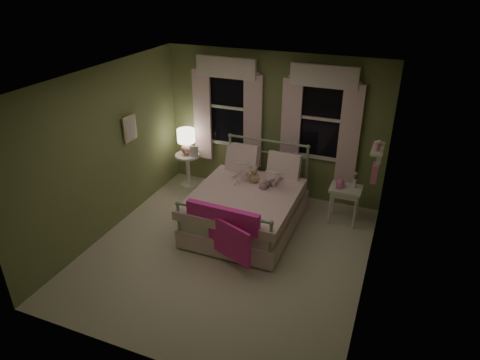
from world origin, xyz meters
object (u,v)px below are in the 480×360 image
at_px(teddy_bear, 254,176).
at_px(nightstand_left, 188,165).
at_px(nightstand_right, 345,193).
at_px(bed, 247,205).
at_px(child_right, 274,166).
at_px(child_left, 242,160).
at_px(table_lamp, 186,139).

relative_size(teddy_bear, nightstand_left, 0.46).
height_order(teddy_bear, nightstand_right, teddy_bear).
height_order(bed, teddy_bear, bed).
bearing_deg(child_right, child_left, 15.56).
distance_m(child_right, table_lamp, 1.93).
xyz_separation_m(teddy_bear, table_lamp, (-1.58, 0.65, 0.16)).
bearing_deg(nightstand_right, teddy_bear, -163.96).
relative_size(teddy_bear, table_lamp, 0.61).
bearing_deg(nightstand_right, child_left, -171.57).
relative_size(bed, child_left, 2.58).
relative_size(teddy_bear, nightstand_right, 0.47).
relative_size(child_right, nightstand_right, 1.16).
bearing_deg(bed, teddy_bear, 88.85).
relative_size(child_left, nightstand_left, 1.21).
bearing_deg(table_lamp, nightstand_right, -4.43).
bearing_deg(nightstand_left, bed, -30.26).
height_order(teddy_bear, table_lamp, table_lamp).
height_order(child_left, nightstand_right, child_left).
distance_m(table_lamp, nightstand_right, 3.05).
distance_m(teddy_bear, nightstand_left, 1.75).
relative_size(child_left, child_right, 1.07).
distance_m(bed, child_right, 0.77).
xyz_separation_m(child_left, table_lamp, (-1.30, 0.49, -0.01)).
distance_m(child_left, nightstand_right, 1.78).
bearing_deg(nightstand_left, child_right, -14.68).
relative_size(child_left, teddy_bear, 2.63).
distance_m(teddy_bear, nightstand_right, 1.51).
bearing_deg(child_right, teddy_bear, 45.06).
bearing_deg(teddy_bear, bed, -91.15).
bearing_deg(teddy_bear, nightstand_right, 16.04).
bearing_deg(bed, nightstand_left, 149.74).
bearing_deg(nightstand_left, teddy_bear, -22.21).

